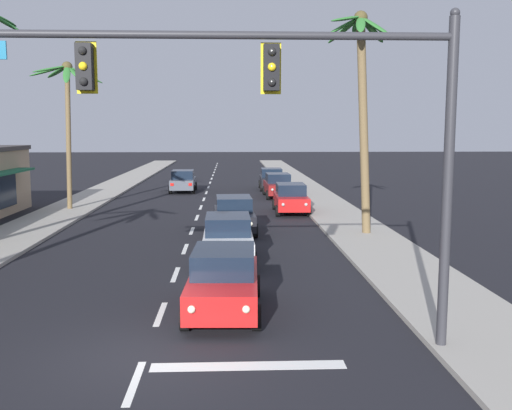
{
  "coord_description": "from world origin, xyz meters",
  "views": [
    {
      "loc": [
        1.86,
        -11.98,
        4.83
      ],
      "look_at": [
        2.73,
        8.0,
        2.2
      ],
      "focal_mm": 40.86,
      "sensor_mm": 36.0,
      "label": 1
    }
  ],
  "objects_px": {
    "palm_right_second": "(362,85)",
    "sedan_parked_nearest_kerb": "(271,179)",
    "sedan_third_in_queue": "(228,238)",
    "sedan_lead_at_stop_bar": "(224,280)",
    "palm_left_third": "(68,97)",
    "sedan_parked_mid_kerb": "(291,198)",
    "sedan_fifth_in_queue": "(234,214)",
    "sedan_parked_far_kerb": "(278,185)",
    "traffic_signal_mast": "(281,105)",
    "sedan_oncoming_far": "(183,181)"
  },
  "relations": [
    {
      "from": "sedan_third_in_queue",
      "to": "palm_right_second",
      "type": "relative_size",
      "value": 0.45
    },
    {
      "from": "sedan_fifth_in_queue",
      "to": "sedan_parked_mid_kerb",
      "type": "xyz_separation_m",
      "value": [
        3.32,
        6.34,
        0.0
      ]
    },
    {
      "from": "sedan_parked_far_kerb",
      "to": "sedan_fifth_in_queue",
      "type": "bearing_deg",
      "value": -102.81
    },
    {
      "from": "sedan_lead_at_stop_bar",
      "to": "sedan_oncoming_far",
      "type": "bearing_deg",
      "value": 96.65
    },
    {
      "from": "sedan_parked_mid_kerb",
      "to": "palm_left_third",
      "type": "height_order",
      "value": "palm_left_third"
    },
    {
      "from": "sedan_parked_mid_kerb",
      "to": "palm_right_second",
      "type": "xyz_separation_m",
      "value": [
        2.33,
        -7.41,
        5.89
      ]
    },
    {
      "from": "sedan_parked_nearest_kerb",
      "to": "sedan_parked_mid_kerb",
      "type": "height_order",
      "value": "same"
    },
    {
      "from": "sedan_parked_nearest_kerb",
      "to": "sedan_oncoming_far",
      "type": "bearing_deg",
      "value": -167.0
    },
    {
      "from": "traffic_signal_mast",
      "to": "sedan_parked_mid_kerb",
      "type": "xyz_separation_m",
      "value": [
        2.42,
        21.16,
        -4.46
      ]
    },
    {
      "from": "sedan_fifth_in_queue",
      "to": "sedan_third_in_queue",
      "type": "bearing_deg",
      "value": -92.48
    },
    {
      "from": "sedan_parked_far_kerb",
      "to": "palm_left_third",
      "type": "distance_m",
      "value": 15.39
    },
    {
      "from": "sedan_parked_mid_kerb",
      "to": "traffic_signal_mast",
      "type": "bearing_deg",
      "value": -96.52
    },
    {
      "from": "sedan_third_in_queue",
      "to": "sedan_parked_far_kerb",
      "type": "distance_m",
      "value": 20.36
    },
    {
      "from": "palm_left_third",
      "to": "sedan_lead_at_stop_bar",
      "type": "bearing_deg",
      "value": -64.89
    },
    {
      "from": "palm_right_second",
      "to": "sedan_parked_nearest_kerb",
      "type": "bearing_deg",
      "value": 97.06
    },
    {
      "from": "sedan_oncoming_far",
      "to": "sedan_third_in_queue",
      "type": "bearing_deg",
      "value": -81.51
    },
    {
      "from": "palm_left_third",
      "to": "palm_right_second",
      "type": "relative_size",
      "value": 0.87
    },
    {
      "from": "traffic_signal_mast",
      "to": "sedan_fifth_in_queue",
      "type": "relative_size",
      "value": 2.52
    },
    {
      "from": "sedan_lead_at_stop_bar",
      "to": "sedan_parked_far_kerb",
      "type": "distance_m",
      "value": 26.25
    },
    {
      "from": "sedan_lead_at_stop_bar",
      "to": "sedan_parked_nearest_kerb",
      "type": "xyz_separation_m",
      "value": [
        3.45,
        31.28,
        0.0
      ]
    },
    {
      "from": "sedan_fifth_in_queue",
      "to": "sedan_parked_far_kerb",
      "type": "height_order",
      "value": "same"
    },
    {
      "from": "traffic_signal_mast",
      "to": "sedan_fifth_in_queue",
      "type": "height_order",
      "value": "traffic_signal_mast"
    },
    {
      "from": "sedan_third_in_queue",
      "to": "sedan_oncoming_far",
      "type": "relative_size",
      "value": 1.0
    },
    {
      "from": "sedan_parked_mid_kerb",
      "to": "sedan_fifth_in_queue",
      "type": "bearing_deg",
      "value": -117.6
    },
    {
      "from": "palm_right_second",
      "to": "sedan_oncoming_far",
      "type": "bearing_deg",
      "value": 116.6
    },
    {
      "from": "sedan_fifth_in_queue",
      "to": "palm_right_second",
      "type": "height_order",
      "value": "palm_right_second"
    },
    {
      "from": "traffic_signal_mast",
      "to": "palm_right_second",
      "type": "distance_m",
      "value": 14.62
    },
    {
      "from": "sedan_lead_at_stop_bar",
      "to": "sedan_fifth_in_queue",
      "type": "relative_size",
      "value": 1.0
    },
    {
      "from": "traffic_signal_mast",
      "to": "sedan_third_in_queue",
      "type": "height_order",
      "value": "traffic_signal_mast"
    },
    {
      "from": "sedan_parked_nearest_kerb",
      "to": "sedan_parked_far_kerb",
      "type": "xyz_separation_m",
      "value": [
        0.1,
        -5.27,
        0.0
      ]
    },
    {
      "from": "sedan_lead_at_stop_bar",
      "to": "palm_left_third",
      "type": "xyz_separation_m",
      "value": [
        -9.18,
        19.59,
        5.78
      ]
    },
    {
      "from": "sedan_parked_far_kerb",
      "to": "palm_right_second",
      "type": "distance_m",
      "value": 16.47
    },
    {
      "from": "palm_left_third",
      "to": "sedan_parked_far_kerb",
      "type": "bearing_deg",
      "value": 26.74
    },
    {
      "from": "traffic_signal_mast",
      "to": "palm_left_third",
      "type": "xyz_separation_m",
      "value": [
        -10.42,
        22.53,
        1.32
      ]
    },
    {
      "from": "sedan_third_in_queue",
      "to": "sedan_fifth_in_queue",
      "type": "distance_m",
      "value": 5.95
    },
    {
      "from": "sedan_parked_far_kerb",
      "to": "palm_right_second",
      "type": "relative_size",
      "value": 0.45
    },
    {
      "from": "palm_left_third",
      "to": "sedan_parked_mid_kerb",
      "type": "bearing_deg",
      "value": -6.06
    },
    {
      "from": "sedan_lead_at_stop_bar",
      "to": "sedan_fifth_in_queue",
      "type": "bearing_deg",
      "value": 88.36
    },
    {
      "from": "sedan_lead_at_stop_bar",
      "to": "sedan_fifth_in_queue",
      "type": "distance_m",
      "value": 11.89
    },
    {
      "from": "traffic_signal_mast",
      "to": "sedan_third_in_queue",
      "type": "bearing_deg",
      "value": 97.42
    },
    {
      "from": "traffic_signal_mast",
      "to": "sedan_parked_far_kerb",
      "type": "xyz_separation_m",
      "value": [
        2.31,
        28.94,
        -4.46
      ]
    },
    {
      "from": "traffic_signal_mast",
      "to": "sedan_parked_far_kerb",
      "type": "relative_size",
      "value": 2.53
    },
    {
      "from": "sedan_third_in_queue",
      "to": "sedan_parked_nearest_kerb",
      "type": "bearing_deg",
      "value": 82.42
    },
    {
      "from": "sedan_parked_nearest_kerb",
      "to": "sedan_parked_mid_kerb",
      "type": "bearing_deg",
      "value": -89.1
    },
    {
      "from": "sedan_parked_nearest_kerb",
      "to": "sedan_fifth_in_queue",
      "type": "bearing_deg",
      "value": -99.12
    },
    {
      "from": "sedan_parked_far_kerb",
      "to": "palm_right_second",
      "type": "height_order",
      "value": "palm_right_second"
    },
    {
      "from": "sedan_oncoming_far",
      "to": "sedan_parked_nearest_kerb",
      "type": "height_order",
      "value": "same"
    },
    {
      "from": "sedan_lead_at_stop_bar",
      "to": "traffic_signal_mast",
      "type": "bearing_deg",
      "value": -67.12
    },
    {
      "from": "sedan_lead_at_stop_bar",
      "to": "palm_left_third",
      "type": "distance_m",
      "value": 22.4
    },
    {
      "from": "sedan_fifth_in_queue",
      "to": "sedan_parked_nearest_kerb",
      "type": "relative_size",
      "value": 1.01
    }
  ]
}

